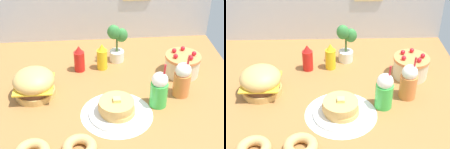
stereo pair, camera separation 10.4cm
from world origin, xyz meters
The scene contains 11 objects.
ground_plane centered at (0.00, 0.00, -0.01)m, with size 2.05×2.04×0.02m, color #9E6B38.
doily_mat centered at (0.06, -0.09, 0.00)m, with size 0.48×0.48×0.00m, color white.
burger centered at (-0.50, 0.17, 0.10)m, with size 0.29×0.29×0.21m.
pancake_stack centered at (0.06, -0.09, 0.05)m, with size 0.37×0.37×0.13m.
layer_cake centered at (0.61, 0.36, 0.08)m, with size 0.27×0.27×0.20m.
ketchup_bottle centered at (-0.18, 0.48, 0.10)m, with size 0.08×0.08×0.22m.
mustard_bottle centered at (0.00, 0.49, 0.10)m, with size 0.08×0.08×0.22m.
cream_soda_cup centered at (0.35, -0.01, 0.13)m, with size 0.12×0.12×0.33m.
orange_float_cup centered at (0.54, 0.10, 0.13)m, with size 0.12×0.12×0.33m.
donut_chocolate centered at (-0.18, -0.40, 0.03)m, with size 0.20×0.20×0.06m.
potted_plant centered at (0.12, 0.61, 0.18)m, with size 0.16×0.12×0.33m.
Camera 1 is at (-0.11, -1.77, 1.43)m, focal length 53.33 mm.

